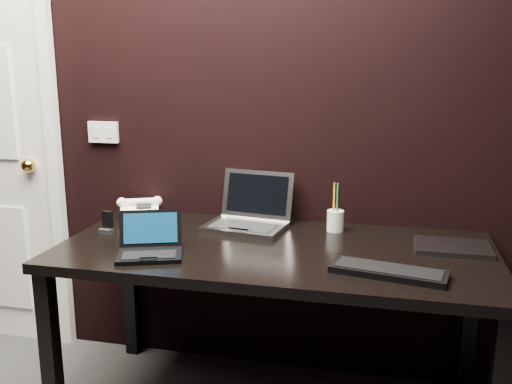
% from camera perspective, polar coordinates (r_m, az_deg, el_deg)
% --- Properties ---
extents(wall_back, '(4.00, 0.00, 4.00)m').
position_cam_1_polar(wall_back, '(2.60, -2.83, 9.58)').
color(wall_back, black).
rests_on(wall_back, ground).
extents(wall_switch, '(0.15, 0.02, 0.10)m').
position_cam_1_polar(wall_switch, '(2.84, -15.03, 5.80)').
color(wall_switch, silver).
rests_on(wall_switch, wall_back).
extents(desk, '(1.70, 0.80, 0.74)m').
position_cam_1_polar(desk, '(2.28, 1.85, -7.34)').
color(desk, black).
rests_on(desk, ground).
extents(netbook, '(0.30, 0.28, 0.15)m').
position_cam_1_polar(netbook, '(2.19, -10.57, -5.45)').
color(netbook, black).
rests_on(netbook, desk).
extents(silver_laptop, '(0.37, 0.34, 0.23)m').
position_cam_1_polar(silver_laptop, '(2.50, -0.74, -2.56)').
color(silver_laptop, '#9FA0A5').
rests_on(silver_laptop, desk).
extents(ext_keyboard, '(0.41, 0.21, 0.02)m').
position_cam_1_polar(ext_keyboard, '(2.02, 13.12, -7.72)').
color(ext_keyboard, black).
rests_on(ext_keyboard, desk).
extents(closed_laptop, '(0.29, 0.21, 0.02)m').
position_cam_1_polar(closed_laptop, '(2.34, 19.06, -5.25)').
color(closed_laptop, gray).
rests_on(closed_laptop, desk).
extents(desk_phone, '(0.22, 0.21, 0.10)m').
position_cam_1_polar(desk_phone, '(2.73, -11.53, -1.63)').
color(desk_phone, white).
rests_on(desk_phone, desk).
extents(mobile_phone, '(0.06, 0.05, 0.09)m').
position_cam_1_polar(mobile_phone, '(2.51, -14.65, -3.18)').
color(mobile_phone, black).
rests_on(mobile_phone, desk).
extents(pen_cup, '(0.09, 0.09, 0.21)m').
position_cam_1_polar(pen_cup, '(2.47, 7.94, -2.77)').
color(pen_cup, white).
rests_on(pen_cup, desk).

